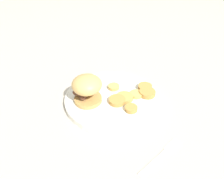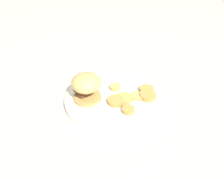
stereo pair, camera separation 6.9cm
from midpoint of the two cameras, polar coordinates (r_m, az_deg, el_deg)
name	(u,v)px [view 2 (the right image)]	position (r m, az deg, el deg)	size (l,w,h in m)	color
ground_plane	(112,101)	(0.72, 2.75, -3.06)	(4.00, 4.00, 0.00)	#B2A899
dinner_plate	(112,98)	(0.71, 2.78, -2.33)	(0.31, 0.31, 0.02)	white
sandwich	(86,86)	(0.67, -3.87, 0.89)	(0.10, 0.10, 0.09)	tan
potato_round_0	(125,98)	(0.69, 6.15, -2.22)	(0.05, 0.05, 0.01)	tan
potato_round_1	(136,96)	(0.71, 9.17, -1.79)	(0.04, 0.04, 0.01)	tan
potato_round_2	(147,90)	(0.74, 11.71, -0.15)	(0.05, 0.05, 0.01)	#BC8942
potato_round_3	(115,87)	(0.74, 3.54, 0.58)	(0.04, 0.04, 0.01)	tan
potato_round_4	(128,110)	(0.65, 7.33, -5.42)	(0.04, 0.04, 0.01)	#BC8942
potato_round_5	(116,101)	(0.68, 3.93, -3.08)	(0.05, 0.05, 0.01)	#BC8942
potato_round_6	(148,95)	(0.71, 12.10, -1.64)	(0.05, 0.05, 0.01)	#BC8942
fork	(151,161)	(0.57, 13.67, -17.88)	(0.08, 0.15, 0.00)	silver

